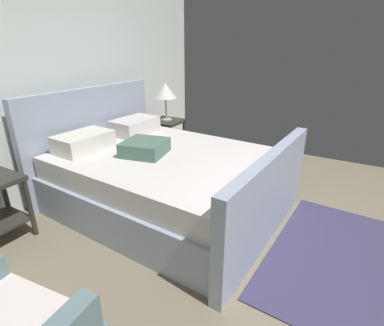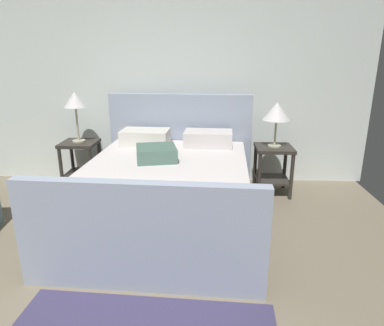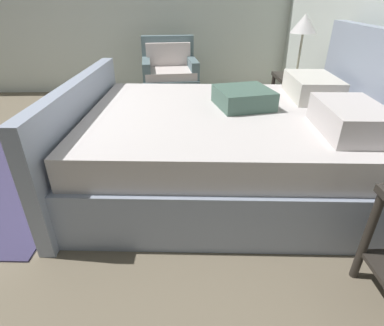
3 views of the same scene
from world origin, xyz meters
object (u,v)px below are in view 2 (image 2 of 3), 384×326
object	(u,v)px
nightstand_left	(81,157)
table_lamp_left	(75,101)
bed	(167,188)
nightstand_right	(273,162)
table_lamp_right	(277,112)

from	to	relation	value
nightstand_left	table_lamp_left	distance (m)	0.71
bed	table_lamp_left	size ratio (longest dim) A/B	3.82
bed	nightstand_right	xyz separation A→B (m)	(1.22, 0.78, 0.05)
table_lamp_left	nightstand_right	bearing A→B (deg)	-3.22
table_lamp_right	nightstand_left	size ratio (longest dim) A/B	0.89
table_lamp_right	table_lamp_left	world-z (taller)	table_lamp_left
bed	nightstand_left	xyz separation A→B (m)	(-1.22, 0.92, 0.05)
nightstand_right	table_lamp_right	size ratio (longest dim) A/B	1.13
bed	nightstand_right	distance (m)	1.45
nightstand_left	table_lamp_right	bearing A→B (deg)	-3.22
bed	nightstand_left	bearing A→B (deg)	143.07
table_lamp_left	nightstand_left	bearing A→B (deg)	-45.00
bed	table_lamp_right	size ratio (longest dim) A/B	4.51
bed	table_lamp_right	world-z (taller)	bed
nightstand_left	table_lamp_left	xyz separation A→B (m)	(-0.00, 0.00, 0.71)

